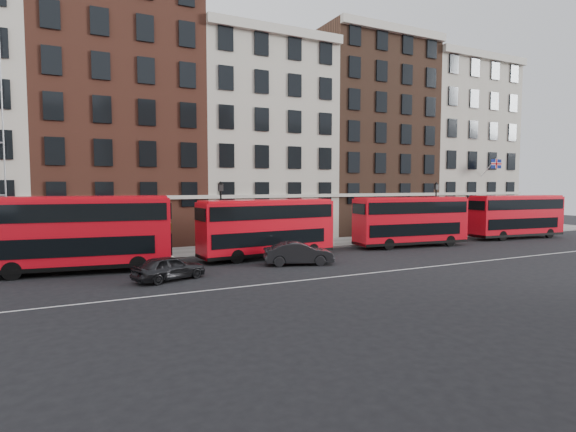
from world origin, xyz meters
name	(u,v)px	position (x,y,z in m)	size (l,w,h in m)	color
ground	(364,266)	(0.00, 0.00, 0.00)	(120.00, 120.00, 0.00)	black
pavement	(291,245)	(0.00, 10.50, 0.07)	(80.00, 5.00, 0.15)	gray
kerb	(305,249)	(0.00, 8.00, 0.08)	(80.00, 0.30, 0.16)	gray
road_centre_line	(384,272)	(0.00, -2.00, 0.01)	(70.00, 0.12, 0.01)	white
building_terrace	(254,133)	(-0.31, 17.88, 10.24)	(64.00, 11.95, 22.00)	beige
bus_a	(75,232)	(-16.58, 5.76, 2.43)	(11.03, 4.05, 4.53)	red
bus_b	(267,227)	(-4.28, 5.76, 2.23)	(10.02, 3.09, 4.15)	red
bus_c	(410,220)	(8.85, 5.76, 2.24)	(10.12, 3.36, 4.17)	red
bus_d	(516,215)	(22.00, 5.76, 2.24)	(10.11, 3.28, 4.17)	red
car_rear	(169,268)	(-12.04, 1.31, 0.68)	(1.61, 4.00, 1.36)	black
car_front	(298,253)	(-3.52, 2.37, 0.74)	(1.57, 4.50, 1.48)	black
lamp_post_left	(221,213)	(-6.59, 9.08, 3.08)	(0.44, 0.44, 5.33)	black
lamp_post_right	(436,207)	(14.95, 9.13, 3.08)	(0.44, 0.44, 5.33)	black
traffic_light	(512,211)	(25.03, 8.49, 2.45)	(0.25, 0.45, 3.27)	black
iron_railings	(280,236)	(0.00, 12.70, 0.65)	(6.60, 0.06, 1.00)	black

